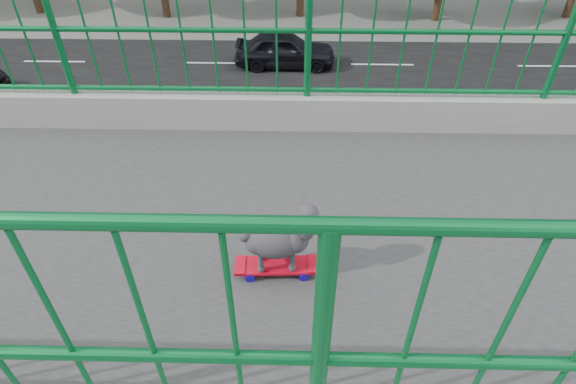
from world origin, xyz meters
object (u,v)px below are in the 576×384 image
at_px(car_2, 200,119).
at_px(car_4, 285,50).
at_px(poodle, 281,238).
at_px(car_0, 427,248).
at_px(skateboard, 277,266).
at_px(car_5, 224,245).

relative_size(car_2, car_4, 1.10).
height_order(poodle, car_4, poodle).
bearing_deg(car_0, car_2, -132.98).
bearing_deg(car_2, skateboard, -164.87).
relative_size(skateboard, car_0, 0.11).
bearing_deg(poodle, car_2, -167.47).
bearing_deg(poodle, skateboard, -90.00).
distance_m(skateboard, car_0, 9.56).
bearing_deg(car_5, car_4, 174.71).
relative_size(car_2, car_5, 1.14).
height_order(skateboard, poodle, poodle).
xyz_separation_m(skateboard, car_2, (-12.72, -3.44, -6.33)).
distance_m(skateboard, car_5, 9.09).
relative_size(car_0, car_5, 0.97).
xyz_separation_m(car_0, car_5, (0.00, -5.13, -0.01)).
xyz_separation_m(poodle, car_4, (-19.12, -0.54, -6.49)).
xyz_separation_m(skateboard, poodle, (-0.00, 0.03, 0.24)).
relative_size(skateboard, car_2, 0.10).
distance_m(poodle, car_2, 14.73).
xyz_separation_m(skateboard, car_0, (-6.32, 3.43, -6.30)).
distance_m(car_2, car_4, 7.04).
xyz_separation_m(car_0, car_2, (-6.40, -6.87, -0.03)).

